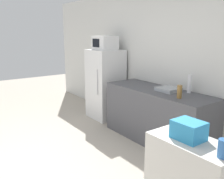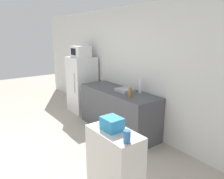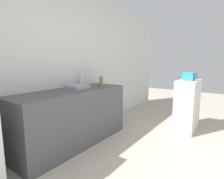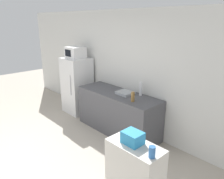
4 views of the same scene
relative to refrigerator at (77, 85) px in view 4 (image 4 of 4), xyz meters
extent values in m
plane|color=#B2A899|center=(1.28, -2.24, -0.73)|extent=(14.00, 14.00, 0.00)
cube|color=silver|center=(1.28, 0.39, 0.57)|extent=(8.00, 0.06, 2.60)
cube|color=silver|center=(0.00, 0.00, 0.00)|extent=(0.67, 0.61, 1.46)
cylinder|color=#B7B7BC|center=(0.18, -0.32, 0.11)|extent=(0.02, 0.02, 0.51)
cube|color=white|center=(0.00, 0.00, 0.87)|extent=(0.45, 0.38, 0.28)
cube|color=black|center=(-0.04, -0.20, 0.87)|extent=(0.25, 0.01, 0.17)
cube|color=#4C4C51|center=(1.52, 0.00, -0.28)|extent=(1.97, 0.67, 0.89)
cube|color=#9EA3A8|center=(1.69, 0.07, 0.20)|extent=(0.33, 0.31, 0.06)
cylinder|color=silver|center=(1.95, 0.23, 0.31)|extent=(0.06, 0.06, 0.29)
cylinder|color=olive|center=(2.07, -0.14, 0.26)|extent=(0.07, 0.07, 0.19)
cube|color=#2D8EC6|center=(3.17, -1.37, 0.34)|extent=(0.23, 0.19, 0.15)
cylinder|color=#336BB2|center=(3.49, -1.43, 0.33)|extent=(0.07, 0.07, 0.13)
camera|label=1|loc=(4.29, -2.92, 1.09)|focal=40.00mm
camera|label=2|loc=(4.98, -2.72, 1.32)|focal=35.00mm
camera|label=3|loc=(-0.35, -2.12, 0.61)|focal=28.00mm
camera|label=4|loc=(4.65, -3.08, 1.65)|focal=35.00mm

